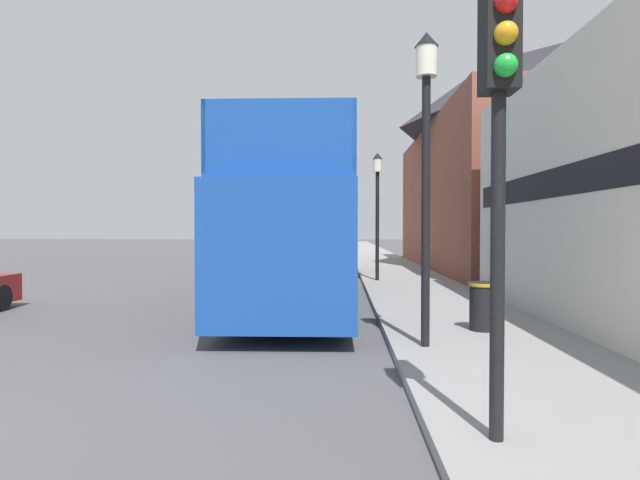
{
  "coord_description": "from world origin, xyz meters",
  "views": [
    {
      "loc": [
        4.77,
        -3.27,
        1.92
      ],
      "look_at": [
        4.31,
        7.89,
        1.69
      ],
      "focal_mm": 28.0,
      "sensor_mm": 36.0,
      "label": 1
    }
  ],
  "objects_px": {
    "parked_car_ahead_of_bus": "(332,259)",
    "litter_bin": "(482,305)",
    "traffic_signal": "(500,111)",
    "tour_bus": "(300,235)",
    "lamp_post_nearest": "(426,131)",
    "lamp_post_second": "(377,192)"
  },
  "relations": [
    {
      "from": "lamp_post_second",
      "to": "litter_bin",
      "type": "bearing_deg",
      "value": -82.08
    },
    {
      "from": "tour_bus",
      "to": "traffic_signal",
      "type": "height_order",
      "value": "tour_bus"
    },
    {
      "from": "traffic_signal",
      "to": "lamp_post_nearest",
      "type": "bearing_deg",
      "value": 90.43
    },
    {
      "from": "traffic_signal",
      "to": "lamp_post_nearest",
      "type": "height_order",
      "value": "lamp_post_nearest"
    },
    {
      "from": "traffic_signal",
      "to": "litter_bin",
      "type": "bearing_deg",
      "value": 75.74
    },
    {
      "from": "traffic_signal",
      "to": "lamp_post_nearest",
      "type": "xyz_separation_m",
      "value": [
        -0.03,
        3.41,
        0.51
      ]
    },
    {
      "from": "lamp_post_nearest",
      "to": "litter_bin",
      "type": "relative_size",
      "value": 5.57
    },
    {
      "from": "tour_bus",
      "to": "traffic_signal",
      "type": "bearing_deg",
      "value": -75.11
    },
    {
      "from": "litter_bin",
      "to": "traffic_signal",
      "type": "bearing_deg",
      "value": -104.26
    },
    {
      "from": "traffic_signal",
      "to": "lamp_post_second",
      "type": "distance_m",
      "value": 13.35
    },
    {
      "from": "traffic_signal",
      "to": "lamp_post_second",
      "type": "height_order",
      "value": "lamp_post_second"
    },
    {
      "from": "lamp_post_nearest",
      "to": "tour_bus",
      "type": "bearing_deg",
      "value": 114.44
    },
    {
      "from": "traffic_signal",
      "to": "tour_bus",
      "type": "bearing_deg",
      "value": 105.43
    },
    {
      "from": "parked_car_ahead_of_bus",
      "to": "lamp_post_second",
      "type": "height_order",
      "value": "lamp_post_second"
    },
    {
      "from": "tour_bus",
      "to": "parked_car_ahead_of_bus",
      "type": "relative_size",
      "value": 2.37
    },
    {
      "from": "parked_car_ahead_of_bus",
      "to": "lamp_post_nearest",
      "type": "height_order",
      "value": "lamp_post_nearest"
    },
    {
      "from": "lamp_post_nearest",
      "to": "litter_bin",
      "type": "bearing_deg",
      "value": 45.88
    },
    {
      "from": "parked_car_ahead_of_bus",
      "to": "litter_bin",
      "type": "relative_size",
      "value": 4.98
    },
    {
      "from": "tour_bus",
      "to": "lamp_post_nearest",
      "type": "relative_size",
      "value": 2.13
    },
    {
      "from": "tour_bus",
      "to": "litter_bin",
      "type": "distance_m",
      "value": 5.4
    },
    {
      "from": "traffic_signal",
      "to": "lamp_post_nearest",
      "type": "distance_m",
      "value": 3.45
    },
    {
      "from": "tour_bus",
      "to": "lamp_post_second",
      "type": "relative_size",
      "value": 2.27
    }
  ]
}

